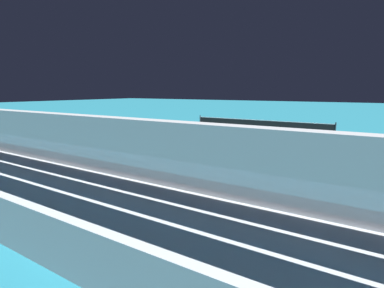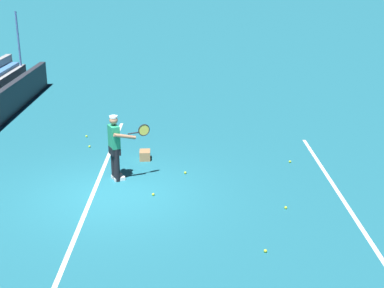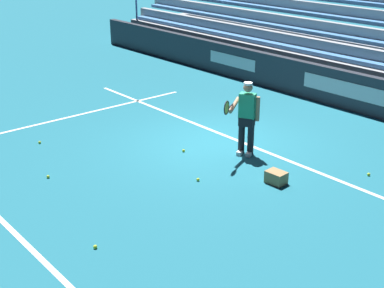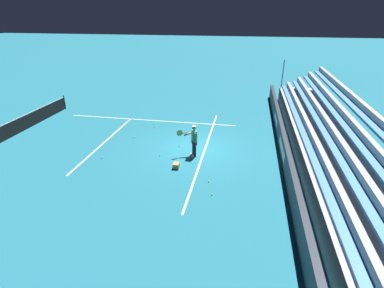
{
  "view_description": "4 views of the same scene",
  "coord_description": "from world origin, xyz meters",
  "px_view_note": "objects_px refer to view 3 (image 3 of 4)",
  "views": [
    {
      "loc": [
        8.21,
        -11.33,
        3.27
      ],
      "look_at": [
        0.42,
        0.85,
        0.67
      ],
      "focal_mm": 28.0,
      "sensor_mm": 36.0,
      "label": 1
    },
    {
      "loc": [
        11.94,
        1.83,
        5.34
      ],
      "look_at": [
        -1.41,
        1.93,
        0.79
      ],
      "focal_mm": 50.0,
      "sensor_mm": 36.0,
      "label": 2
    },
    {
      "loc": [
        -8.82,
        8.33,
        4.87
      ],
      "look_at": [
        -0.8,
        1.5,
        0.62
      ],
      "focal_mm": 50.0,
      "sensor_mm": 36.0,
      "label": 3
    },
    {
      "loc": [
        -15.08,
        -2.58,
        7.16
      ],
      "look_at": [
        -1.3,
        -0.01,
        0.87
      ],
      "focal_mm": 28.0,
      "sensor_mm": 36.0,
      "label": 4
    }
  ],
  "objects_px": {
    "tennis_player": "(246,118)",
    "tennis_ball_midcourt": "(184,151)",
    "tennis_ball_near_player": "(48,177)",
    "ball_box_cardboard": "(276,177)",
    "tennis_ball_toward_net": "(40,142)",
    "tennis_ball_far_right": "(369,174)",
    "tennis_ball_far_left": "(198,180)",
    "tennis_ball_by_box": "(95,247)"
  },
  "relations": [
    {
      "from": "ball_box_cardboard",
      "to": "tennis_ball_far_right",
      "type": "distance_m",
      "value": 2.06
    },
    {
      "from": "tennis_player",
      "to": "tennis_ball_near_player",
      "type": "relative_size",
      "value": 25.98
    },
    {
      "from": "tennis_ball_far_right",
      "to": "tennis_ball_far_left",
      "type": "relative_size",
      "value": 1.0
    },
    {
      "from": "tennis_ball_near_player",
      "to": "tennis_ball_by_box",
      "type": "height_order",
      "value": "same"
    },
    {
      "from": "tennis_ball_near_player",
      "to": "tennis_ball_far_left",
      "type": "relative_size",
      "value": 1.0
    },
    {
      "from": "tennis_ball_far_right",
      "to": "tennis_ball_by_box",
      "type": "height_order",
      "value": "same"
    },
    {
      "from": "tennis_ball_near_player",
      "to": "tennis_ball_far_left",
      "type": "distance_m",
      "value": 3.16
    },
    {
      "from": "tennis_ball_midcourt",
      "to": "tennis_ball_far_left",
      "type": "xyz_separation_m",
      "value": [
        -1.4,
        0.77,
        0.0
      ]
    },
    {
      "from": "ball_box_cardboard",
      "to": "tennis_ball_far_left",
      "type": "relative_size",
      "value": 6.06
    },
    {
      "from": "tennis_ball_far_left",
      "to": "tennis_ball_midcourt",
      "type": "bearing_deg",
      "value": -28.74
    },
    {
      "from": "tennis_player",
      "to": "tennis_ball_far_left",
      "type": "bearing_deg",
      "value": 101.82
    },
    {
      "from": "tennis_player",
      "to": "tennis_ball_near_player",
      "type": "xyz_separation_m",
      "value": [
        1.78,
        4.08,
        -0.86
      ]
    },
    {
      "from": "ball_box_cardboard",
      "to": "tennis_ball_near_player",
      "type": "height_order",
      "value": "ball_box_cardboard"
    },
    {
      "from": "tennis_player",
      "to": "tennis_ball_toward_net",
      "type": "bearing_deg",
      "value": 42.02
    },
    {
      "from": "tennis_player",
      "to": "tennis_ball_midcourt",
      "type": "distance_m",
      "value": 1.67
    },
    {
      "from": "tennis_ball_far_right",
      "to": "tennis_ball_midcourt",
      "type": "relative_size",
      "value": 1.0
    },
    {
      "from": "tennis_ball_by_box",
      "to": "tennis_ball_toward_net",
      "type": "relative_size",
      "value": 1.0
    },
    {
      "from": "ball_box_cardboard",
      "to": "tennis_ball_far_left",
      "type": "distance_m",
      "value": 1.61
    },
    {
      "from": "ball_box_cardboard",
      "to": "tennis_ball_midcourt",
      "type": "bearing_deg",
      "value": 8.78
    },
    {
      "from": "tennis_ball_midcourt",
      "to": "tennis_ball_toward_net",
      "type": "distance_m",
      "value": 3.56
    },
    {
      "from": "tennis_ball_near_player",
      "to": "tennis_player",
      "type": "bearing_deg",
      "value": -113.63
    },
    {
      "from": "tennis_ball_by_box",
      "to": "tennis_ball_near_player",
      "type": "bearing_deg",
      "value": -12.06
    },
    {
      "from": "tennis_ball_far_right",
      "to": "tennis_ball_toward_net",
      "type": "bearing_deg",
      "value": 35.82
    },
    {
      "from": "tennis_player",
      "to": "tennis_ball_toward_net",
      "type": "height_order",
      "value": "tennis_player"
    },
    {
      "from": "tennis_player",
      "to": "tennis_ball_far_left",
      "type": "xyz_separation_m",
      "value": [
        -0.37,
        1.77,
        -0.86
      ]
    },
    {
      "from": "ball_box_cardboard",
      "to": "tennis_player",
      "type": "bearing_deg",
      "value": -22.35
    },
    {
      "from": "tennis_ball_far_right",
      "to": "tennis_ball_toward_net",
      "type": "relative_size",
      "value": 1.0
    },
    {
      "from": "tennis_ball_by_box",
      "to": "tennis_ball_toward_net",
      "type": "height_order",
      "value": "same"
    },
    {
      "from": "tennis_ball_far_right",
      "to": "tennis_ball_midcourt",
      "type": "xyz_separation_m",
      "value": [
        3.56,
        2.16,
        0.0
      ]
    },
    {
      "from": "tennis_ball_far_right",
      "to": "tennis_ball_far_left",
      "type": "xyz_separation_m",
      "value": [
        2.16,
        2.93,
        0.0
      ]
    },
    {
      "from": "ball_box_cardboard",
      "to": "tennis_ball_far_left",
      "type": "bearing_deg",
      "value": 45.97
    },
    {
      "from": "ball_box_cardboard",
      "to": "tennis_ball_near_player",
      "type": "bearing_deg",
      "value": 46.65
    },
    {
      "from": "ball_box_cardboard",
      "to": "tennis_ball_midcourt",
      "type": "xyz_separation_m",
      "value": [
        2.52,
        0.39,
        -0.1
      ]
    },
    {
      "from": "tennis_ball_far_right",
      "to": "tennis_ball_near_player",
      "type": "height_order",
      "value": "same"
    },
    {
      "from": "tennis_ball_by_box",
      "to": "tennis_ball_far_left",
      "type": "bearing_deg",
      "value": -74.52
    },
    {
      "from": "tennis_ball_toward_net",
      "to": "tennis_player",
      "type": "bearing_deg",
      "value": -137.98
    },
    {
      "from": "tennis_ball_far_right",
      "to": "tennis_ball_by_box",
      "type": "bearing_deg",
      "value": 77.1
    },
    {
      "from": "tennis_ball_far_right",
      "to": "tennis_ball_far_left",
      "type": "bearing_deg",
      "value": 53.58
    },
    {
      "from": "tennis_player",
      "to": "tennis_ball_midcourt",
      "type": "bearing_deg",
      "value": 44.18
    },
    {
      "from": "ball_box_cardboard",
      "to": "tennis_ball_toward_net",
      "type": "bearing_deg",
      "value": 27.73
    },
    {
      "from": "tennis_player",
      "to": "tennis_ball_near_player",
      "type": "distance_m",
      "value": 4.53
    },
    {
      "from": "tennis_player",
      "to": "tennis_ball_far_right",
      "type": "xyz_separation_m",
      "value": [
        -2.53,
        -1.16,
        -0.86
      ]
    }
  ]
}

